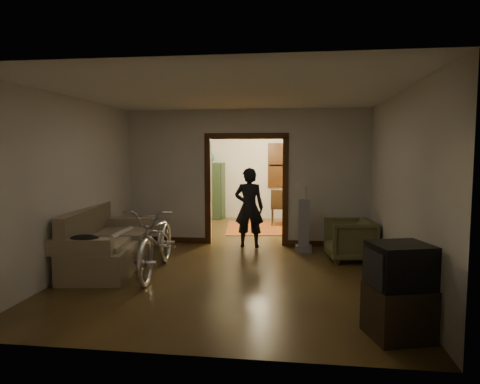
% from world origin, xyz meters
% --- Properties ---
extents(floor, '(5.00, 8.50, 0.01)m').
position_xyz_m(floor, '(0.00, 0.00, 0.00)').
color(floor, '#372711').
rests_on(floor, ground).
extents(ceiling, '(5.00, 8.50, 0.01)m').
position_xyz_m(ceiling, '(0.00, 0.00, 2.80)').
color(ceiling, white).
rests_on(ceiling, floor).
extents(wall_back, '(5.00, 0.02, 2.80)m').
position_xyz_m(wall_back, '(0.00, 4.25, 1.40)').
color(wall_back, beige).
rests_on(wall_back, floor).
extents(wall_left, '(0.02, 8.50, 2.80)m').
position_xyz_m(wall_left, '(-2.50, 0.00, 1.40)').
color(wall_left, beige).
rests_on(wall_left, floor).
extents(wall_right, '(0.02, 8.50, 2.80)m').
position_xyz_m(wall_right, '(2.50, 0.00, 1.40)').
color(wall_right, beige).
rests_on(wall_right, floor).
extents(partition_wall, '(5.00, 0.14, 2.80)m').
position_xyz_m(partition_wall, '(0.00, 0.75, 1.40)').
color(partition_wall, beige).
rests_on(partition_wall, floor).
extents(door_casing, '(1.74, 0.20, 2.32)m').
position_xyz_m(door_casing, '(0.00, 0.75, 1.10)').
color(door_casing, '#371E0C').
rests_on(door_casing, floor).
extents(far_window, '(0.98, 0.06, 1.28)m').
position_xyz_m(far_window, '(0.70, 4.21, 1.55)').
color(far_window, black).
rests_on(far_window, wall_back).
extents(chandelier, '(0.24, 0.24, 0.24)m').
position_xyz_m(chandelier, '(0.00, 2.50, 2.35)').
color(chandelier, '#FFE0A5').
rests_on(chandelier, ceiling).
extents(light_switch, '(0.08, 0.01, 0.12)m').
position_xyz_m(light_switch, '(1.05, 0.68, 1.25)').
color(light_switch, silver).
rests_on(light_switch, partition_wall).
extents(sofa, '(1.25, 2.27, 0.99)m').
position_xyz_m(sofa, '(-2.07, -1.39, 0.50)').
color(sofa, '#72674C').
rests_on(sofa, floor).
extents(rolled_paper, '(0.11, 0.86, 0.11)m').
position_xyz_m(rolled_paper, '(-1.97, -1.09, 0.53)').
color(rolled_paper, beige).
rests_on(rolled_paper, sofa).
extents(jacket, '(0.43, 0.32, 0.13)m').
position_xyz_m(jacket, '(-2.02, -2.30, 0.68)').
color(jacket, black).
rests_on(jacket, sofa).
extents(bicycle, '(0.91, 2.12, 1.09)m').
position_xyz_m(bicycle, '(-1.16, -1.60, 0.54)').
color(bicycle, silver).
rests_on(bicycle, floor).
extents(armchair, '(0.91, 0.89, 0.74)m').
position_xyz_m(armchair, '(1.99, -0.35, 0.37)').
color(armchair, brown).
rests_on(armchair, floor).
extents(tv_stand, '(0.73, 0.70, 0.55)m').
position_xyz_m(tv_stand, '(2.10, -3.56, 0.27)').
color(tv_stand, black).
rests_on(tv_stand, floor).
extents(crt_tv, '(0.70, 0.66, 0.50)m').
position_xyz_m(crt_tv, '(2.10, -3.56, 0.75)').
color(crt_tv, black).
rests_on(crt_tv, tv_stand).
extents(vacuum, '(0.32, 0.26, 1.03)m').
position_xyz_m(vacuum, '(1.18, 0.18, 0.52)').
color(vacuum, gray).
rests_on(vacuum, floor).
extents(person, '(0.59, 0.39, 1.62)m').
position_xyz_m(person, '(0.09, 0.47, 0.81)').
color(person, black).
rests_on(person, floor).
extents(oriental_rug, '(1.75, 2.16, 0.02)m').
position_xyz_m(oriental_rug, '(0.06, 2.60, 0.01)').
color(oriental_rug, maroon).
rests_on(oriental_rug, floor).
extents(locker, '(0.88, 0.60, 1.62)m').
position_xyz_m(locker, '(-1.46, 4.03, 0.81)').
color(locker, '#253A22').
rests_on(locker, floor).
extents(globe, '(0.29, 0.29, 0.29)m').
position_xyz_m(globe, '(-1.46, 4.03, 1.94)').
color(globe, '#1E5972').
rests_on(globe, locker).
extents(desk, '(0.95, 0.60, 0.66)m').
position_xyz_m(desk, '(1.17, 3.57, 0.33)').
color(desk, black).
rests_on(desk, floor).
extents(desk_chair, '(0.53, 0.53, 0.96)m').
position_xyz_m(desk_chair, '(0.60, 3.11, 0.48)').
color(desk_chair, black).
rests_on(desk_chair, floor).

